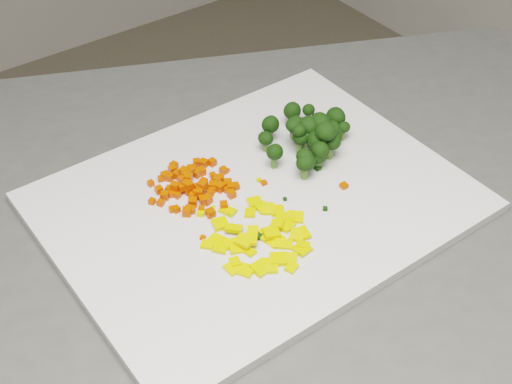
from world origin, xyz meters
TOP-DOWN VIEW (x-y plane):
  - cutting_board at (0.30, -0.00)m, footprint 0.49×0.38m
  - carrot_pile at (0.25, 0.06)m, footprint 0.11×0.11m
  - pepper_pile at (0.27, -0.06)m, footprint 0.13×0.13m
  - broccoli_pile at (0.42, 0.03)m, footprint 0.13×0.13m
  - carrot_cube_0 at (0.25, 0.04)m, footprint 0.01×0.01m
  - carrot_cube_1 at (0.25, 0.09)m, footprint 0.01×0.01m
  - carrot_cube_2 at (0.26, 0.05)m, footprint 0.01×0.01m
  - carrot_cube_3 at (0.24, 0.05)m, footprint 0.01×0.01m
  - carrot_cube_4 at (0.23, 0.05)m, footprint 0.01×0.01m
  - carrot_cube_5 at (0.20, 0.06)m, footprint 0.01×0.01m
  - carrot_cube_6 at (0.27, 0.08)m, footprint 0.01×0.01m
  - carrot_cube_7 at (0.25, 0.03)m, footprint 0.01×0.01m
  - carrot_cube_8 at (0.24, 0.09)m, footprint 0.01×0.01m
  - carrot_cube_9 at (0.29, 0.03)m, footprint 0.01×0.01m
  - carrot_cube_10 at (0.25, 0.06)m, footprint 0.01×0.01m
  - carrot_cube_11 at (0.27, 0.04)m, footprint 0.01×0.01m
  - carrot_cube_12 at (0.23, 0.09)m, footprint 0.01×0.01m
  - carrot_cube_13 at (0.26, 0.04)m, footprint 0.01×0.01m
  - carrot_cube_14 at (0.25, 0.05)m, footprint 0.01×0.01m
  - carrot_cube_15 at (0.26, 0.03)m, footprint 0.01×0.01m
  - carrot_cube_16 at (0.27, 0.09)m, footprint 0.01×0.01m
  - carrot_cube_17 at (0.22, 0.02)m, footprint 0.01×0.01m
  - carrot_cube_18 at (0.21, 0.03)m, footprint 0.01×0.01m
  - carrot_cube_19 at (0.27, 0.09)m, footprint 0.01×0.01m
  - carrot_cube_20 at (0.23, 0.09)m, footprint 0.01×0.01m
  - carrot_cube_21 at (0.26, 0.01)m, footprint 0.01×0.01m
  - carrot_cube_22 at (0.21, 0.06)m, footprint 0.01×0.01m
  - carrot_cube_23 at (0.28, 0.03)m, footprint 0.01×0.01m
  - carrot_cube_24 at (0.22, 0.07)m, footprint 0.01×0.01m
  - carrot_cube_25 at (0.28, 0.06)m, footprint 0.01×0.01m
  - carrot_cube_26 at (0.28, 0.03)m, footprint 0.01×0.01m
  - carrot_cube_27 at (0.23, 0.06)m, footprint 0.01×0.01m
  - carrot_cube_28 at (0.28, 0.02)m, footprint 0.01×0.01m
  - carrot_cube_29 at (0.21, 0.06)m, footprint 0.01×0.01m
  - carrot_cube_30 at (0.28, 0.07)m, footprint 0.01×0.01m
  - carrot_cube_31 at (0.27, 0.07)m, footprint 0.01×0.01m
  - carrot_cube_32 at (0.25, 0.04)m, footprint 0.01×0.01m
  - carrot_cube_33 at (0.22, 0.06)m, footprint 0.01×0.01m
  - carrot_cube_34 at (0.25, 0.03)m, footprint 0.01×0.01m
  - carrot_cube_35 at (0.25, 0.08)m, footprint 0.01×0.01m
  - carrot_cube_36 at (0.25, 0.05)m, footprint 0.01×0.01m
  - carrot_cube_37 at (0.29, 0.05)m, footprint 0.01×0.01m
  - carrot_cube_38 at (0.25, 0.11)m, footprint 0.01×0.01m
  - carrot_cube_39 at (0.30, 0.08)m, footprint 0.01×0.01m
  - carrot_cube_40 at (0.28, 0.09)m, footprint 0.01×0.01m
  - carrot_cube_41 at (0.23, 0.03)m, footprint 0.01×0.01m
  - carrot_cube_42 at (0.25, 0.07)m, footprint 0.01×0.01m
  - carrot_cube_43 at (0.29, 0.09)m, footprint 0.01×0.01m
  - carrot_cube_44 at (0.27, 0.04)m, footprint 0.01×0.01m
  - carrot_cube_45 at (0.24, 0.04)m, footprint 0.01×0.01m
  - carrot_cube_46 at (0.24, 0.00)m, footprint 0.01×0.01m
  - carrot_cube_47 at (0.25, 0.04)m, footprint 0.01×0.01m
  - carrot_cube_48 at (0.23, 0.02)m, footprint 0.01×0.01m
  - carrot_cube_49 at (0.25, 0.10)m, footprint 0.01×0.01m
  - carrot_cube_50 at (0.24, 0.05)m, footprint 0.01×0.01m
  - carrot_cube_51 at (0.29, 0.03)m, footprint 0.01×0.01m
  - carrot_cube_52 at (0.21, 0.09)m, footprint 0.01×0.01m
  - carrot_cube_53 at (0.28, 0.05)m, footprint 0.01×0.01m
  - carrot_cube_54 at (0.28, 0.04)m, footprint 0.01×0.01m
  - carrot_cube_55 at (0.22, 0.06)m, footprint 0.01×0.01m
  - carrot_cube_56 at (0.24, 0.02)m, footprint 0.01×0.01m
  - carrot_cube_57 at (0.24, 0.06)m, footprint 0.01×0.01m
  - carrot_cube_58 at (0.20, 0.05)m, footprint 0.01×0.01m
  - carrot_cube_59 at (0.24, 0.06)m, footprint 0.01×0.01m
  - carrot_cube_60 at (0.24, 0.07)m, footprint 0.01×0.01m
  - carrot_cube_61 at (0.23, 0.02)m, footprint 0.01×0.01m
  - carrot_cube_62 at (0.24, 0.06)m, footprint 0.01×0.01m
  - carrot_cube_63 at (0.30, 0.06)m, footprint 0.01×0.01m
  - carrot_cube_64 at (0.29, 0.03)m, footprint 0.01×0.01m
  - carrot_cube_65 at (0.21, 0.08)m, footprint 0.01×0.01m
  - carrot_cube_66 at (0.26, 0.07)m, footprint 0.01×0.01m
  - carrot_cube_67 at (0.27, 0.04)m, footprint 0.01×0.01m
  - pepper_chunk_0 at (0.27, -0.12)m, footprint 0.02×0.02m
  - pepper_chunk_1 at (0.22, -0.09)m, footprint 0.02×0.02m
  - pepper_chunk_2 at (0.31, -0.09)m, footprint 0.02×0.02m
  - pepper_chunk_3 at (0.22, -0.04)m, footprint 0.02×0.02m
  - pepper_chunk_4 at (0.24, -0.07)m, footprint 0.01×0.02m
  - pepper_chunk_5 at (0.22, -0.08)m, footprint 0.01×0.02m
  - pepper_chunk_6 at (0.28, -0.09)m, footprint 0.02×0.02m
  - pepper_chunk_7 at (0.25, -0.04)m, footprint 0.02×0.02m
  - pepper_chunk_8 at (0.27, -0.11)m, footprint 0.02×0.02m
  - pepper_chunk_9 at (0.30, -0.03)m, footprint 0.02×0.02m
  - pepper_chunk_10 at (0.28, -0.08)m, footprint 0.02×0.02m
  - pepper_chunk_11 at (0.24, -0.10)m, footprint 0.02×0.02m
  - pepper_chunk_12 at (0.31, -0.04)m, footprint 0.02×0.02m
  - pepper_chunk_13 at (0.30, -0.10)m, footprint 0.02×0.02m
  - pepper_chunk_14 at (0.23, -0.05)m, footprint 0.02×0.01m
  - pepper_chunk_15 at (0.25, -0.10)m, footprint 0.03×0.03m
  - pepper_chunk_16 at (0.26, -0.10)m, footprint 0.03×0.03m
  - pepper_chunk_17 at (0.24, -0.02)m, footprint 0.02×0.02m
  - pepper_chunk_18 at (0.28, -0.07)m, footprint 0.02×0.02m
  - pepper_chunk_19 at (0.29, -0.06)m, footprint 0.02×0.02m
  - pepper_chunk_20 at (0.30, -0.06)m, footprint 0.02×0.02m
  - pepper_chunk_21 at (0.29, -0.10)m, footprint 0.02×0.02m
  - pepper_chunk_22 at (0.27, -0.06)m, footprint 0.02×0.02m
  - pepper_chunk_23 at (0.21, -0.04)m, footprint 0.02×0.02m
  - pepper_chunk_24 at (0.32, -0.06)m, footprint 0.02×0.02m
  - pepper_chunk_25 at (0.25, -0.06)m, footprint 0.02×0.02m
  - pepper_chunk_26 at (0.31, -0.05)m, footprint 0.02×0.02m
  - pepper_chunk_27 at (0.31, -0.05)m, footprint 0.02×0.02m
  - pepper_chunk_28 at (0.26, -0.05)m, footprint 0.02×0.02m
  - pepper_chunk_29 at (0.24, -0.06)m, footprint 0.02×0.02m
  - pepper_chunk_30 at (0.30, -0.08)m, footprint 0.02×0.02m
  - pepper_chunk_31 at (0.22, -0.05)m, footprint 0.02×0.02m
  - pepper_chunk_32 at (0.29, -0.06)m, footprint 0.02×0.02m
  - pepper_chunk_33 at (0.24, -0.06)m, footprint 0.02×0.02m
  - pepper_chunk_34 at (0.30, -0.02)m, footprint 0.02×0.02m
  - pepper_chunk_35 at (0.26, -0.00)m, footprint 0.02×0.02m
  - pepper_chunk_36 at (0.23, -0.05)m, footprint 0.02×0.02m
  - pepper_chunk_37 at (0.28, -0.02)m, footprint 0.02×0.02m
  - pepper_chunk_38 at (0.30, -0.01)m, footprint 0.02×0.02m
  - pepper_chunk_39 at (0.22, -0.08)m, footprint 0.02×0.02m
  - pepper_chunk_40 at (0.32, -0.06)m, footprint 0.03×0.03m
  - broccoli_floret_0 at (0.38, -0.00)m, footprint 0.03×0.03m
  - broccoli_floret_1 at (0.40, 0.03)m, footprint 0.03×0.03m
  - broccoli_floret_2 at (0.42, 0.01)m, footprint 0.04×0.04m
  - broccoli_floret_3 at (0.37, 0.07)m, footprint 0.03×0.03m
  - broccoli_floret_4 at (0.43, 0.00)m, footprint 0.04×0.04m
  - broccoli_floret_5 at (0.47, 0.04)m, footprint 0.03×0.03m
  - broccoli_floret_6 at (0.40, 0.05)m, footprint 0.03×0.03m
  - broccoli_floret_7 at (0.39, 0.08)m, footprint 0.03×0.03m
  - broccoli_floret_8 at (0.41, 0.05)m, footprint 0.04×0.04m
  - broccoli_floret_9 at (0.45, 0.08)m, footprint 0.02×0.02m
  - broccoli_floret_10 at (0.38, -0.01)m, footprint 0.04×0.04m
  - broccoli_floret_11 at (0.42, 0.04)m, footprint 0.04×0.04m
  - broccoli_floret_12 at (0.36, 0.03)m, footprint 0.03×0.03m
  - broccoli_floret_13 at (0.41, 0.03)m, footprint 0.03×0.03m
  - broccoli_floret_14 at (0.45, 0.02)m, footprint 0.03×0.03m
  - broccoli_floret_15 at (0.41, 0.01)m, footprint 0.04×0.04m
  - broccoli_floret_16 at (0.40, -0.00)m, footprint 0.03×0.03m
  - broccoli_floret_17 at (0.40, -0.00)m, footprint 0.03×0.03m
  - broccoli_floret_18 at (0.40, 0.03)m, footprint 0.02×0.02m
  - broccoli_floret_19 at (0.41, 0.06)m, footprint 0.03×0.03m
  - broccoli_floret_20 at (0.43, 0.09)m, footprint 0.03×0.03m
  - broccoli_floret_21 at (0.43, 0.03)m, footprint 0.04×0.04m
  - broccoli_floret_22 at (0.47, 0.02)m, footprint 0.02×0.02m
  - broccoli_floret_23 at (0.45, 0.02)m, footprint 0.02×0.02m
  - stray_bit_0 at (0.25, 0.01)m, footprint 0.01×0.01m
  - stray_bit_1 at (0.33, 0.01)m, footprint 0.01×0.01m
  - stray_bit_2 at (0.28, -0.08)m, footprint 0.01×0.01m
  - stray_bit_3 at (0.33, -0.03)m, footprint 0.01×0.01m
  - stray_bit_4 at (0.40, -0.05)m, footprint 0.01×0.01m
  - stray_bit_5 at (0.40, -0.01)m, footprint 0.01×0.01m
  - stray_bit_6 at (0.27, -0.06)m, footprint 0.01×0.01m
  - stray_bit_7 at (0.30, 0.06)m, footprint 0.01×0.01m
  - stray_bit_8 at (0.21, 0.04)m, footprint 0.01×0.01m
  - stray_bit_9 at (0.33, 0.02)m, footprint 0.01×0.01m
  - stray_bit_10 at (0.21, -0.02)m, footprint 0.01×0.01m
  - stray_bit_11 at (0.36, -0.07)m, footprint 0.01×0.01m
  - stray_bit_12 at (0.23, 0.01)m, footprint 0.01×0.01m
  - stray_bit_13 at (0.21, 0.06)m, footprint 0.01×0.01m

SIDE VIEW (x-z plane):
  - cutting_board at x=0.30m, z-range 0.90..0.91m
  - stray_bit_3 at x=0.33m, z-range 0.91..0.92m
  - pepper_chunk_4 at x=0.24m, z-range 0.91..0.92m
  - pepper_chunk_19 at x=0.29m, z-range 0.91..0.92m
  - stray_bit_0 at x=0.25m, z-range 0.91..0.92m
  - pepper_chunk_21 at x=0.29m, z-range 0.91..0.92m
  - pepper_chunk_14 at x=0.23m, z-range 0.91..0.92m
  - pepper_chunk_39 at x=0.22m, z-range 0.91..0.92m
  - pepper_chunk_37 at x=0.28m, z-range 0.91..0.92m
  - pepper_chunk_31 at x=0.22m, z-range 0.91..0.92m
  - pepper_chunk_26 at x=0.31m, z-range 0.91..0.92m
  - stray_bit_9 at x=0.33m, z-range 0.91..0.92m
  - stray_bit_11 at x=0.36m, z-range 0.91..0.92m
  - pepper_chunk_1 at x=0.22m, z-range 0.91..0.92m
  - pepper_chunk_13 at x=0.30m, z-range 0.91..0.92m
  - pepper_chunk_3 at x=0.22m, z-range 0.91..0.92m
  - pepper_chunk_35 at x=0.26m, z-range 0.91..0.92m
  - stray_bit_7 at x=0.30m, z-range 0.91..0.92m
  - pepper_chunk_2 at x=0.31m, z-range 0.91..0.92m
  - stray_bit_10 at x=0.21m, z-range 0.91..0.92m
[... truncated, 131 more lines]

